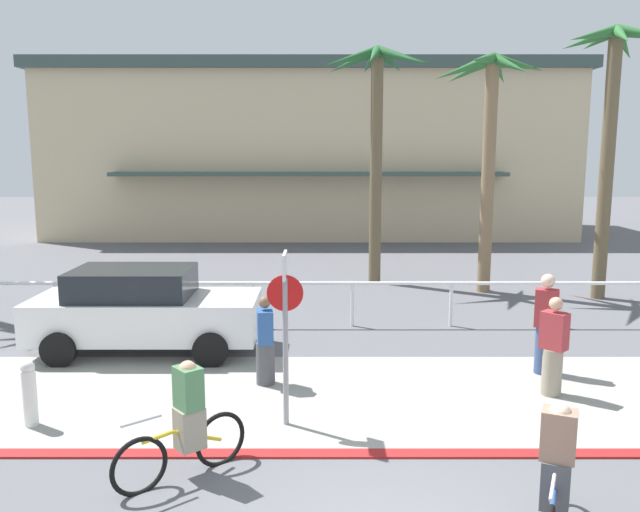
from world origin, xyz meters
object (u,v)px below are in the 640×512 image
(car_white_1, at_px, (140,310))
(pedestrian_0, at_px, (262,345))
(cyclist_yellow_1, at_px, (183,423))
(pedestrian_2, at_px, (550,350))
(palm_tree_4, at_px, (610,97))
(palm_tree_2, at_px, (374,108))
(pedestrian_1, at_px, (542,327))
(bollard_2, at_px, (26,393))
(palm_tree_3, at_px, (484,119))
(cyclist_blue_0, at_px, (553,477))
(stop_sign_bike_lane, at_px, (282,314))

(car_white_1, xyz_separation_m, pedestrian_0, (2.56, -1.82, -0.16))
(cyclist_yellow_1, height_order, pedestrian_2, pedestrian_2)
(palm_tree_4, xyz_separation_m, pedestrian_2, (-3.84, -7.04, -4.58))
(palm_tree_2, height_order, pedestrian_2, palm_tree_2)
(car_white_1, height_order, pedestrian_1, pedestrian_1)
(palm_tree_2, distance_m, palm_tree_4, 6.32)
(bollard_2, bearing_deg, palm_tree_4, 34.85)
(pedestrian_1, bearing_deg, cyclist_yellow_1, -147.10)
(pedestrian_1, distance_m, pedestrian_2, 1.06)
(palm_tree_4, distance_m, cyclist_yellow_1, 14.17)
(bollard_2, distance_m, palm_tree_3, 13.35)
(bollard_2, height_order, palm_tree_2, palm_tree_2)
(pedestrian_0, bearing_deg, cyclist_blue_0, -53.18)
(cyclist_yellow_1, relative_size, pedestrian_1, 0.82)
(bollard_2, distance_m, cyclist_blue_0, 7.15)
(pedestrian_2, bearing_deg, car_white_1, 162.34)
(stop_sign_bike_lane, relative_size, pedestrian_2, 1.55)
(bollard_2, distance_m, pedestrian_2, 8.08)
(pedestrian_0, bearing_deg, palm_tree_4, 37.40)
(pedestrian_0, xyz_separation_m, pedestrian_2, (4.72, -0.50, 0.05))
(pedestrian_1, bearing_deg, stop_sign_bike_lane, -154.21)
(pedestrian_2, bearing_deg, palm_tree_4, 61.39)
(stop_sign_bike_lane, xyz_separation_m, car_white_1, (-3.00, 3.47, -0.81))
(stop_sign_bike_lane, distance_m, palm_tree_3, 10.83)
(pedestrian_1, bearing_deg, car_white_1, 170.24)
(stop_sign_bike_lane, xyz_separation_m, cyclist_blue_0, (2.89, -2.80, -0.98))
(palm_tree_3, bearing_deg, pedestrian_1, -94.86)
(stop_sign_bike_lane, distance_m, car_white_1, 4.66)
(car_white_1, bearing_deg, cyclist_blue_0, -46.77)
(pedestrian_0, relative_size, pedestrian_1, 0.85)
(stop_sign_bike_lane, xyz_separation_m, palm_tree_2, (2.16, 10.28, 3.53))
(palm_tree_2, bearing_deg, pedestrian_1, -73.82)
(bollard_2, height_order, cyclist_blue_0, cyclist_blue_0)
(stop_sign_bike_lane, bearing_deg, bollard_2, -179.31)
(palm_tree_3, bearing_deg, palm_tree_2, 156.79)
(pedestrian_2, bearing_deg, cyclist_yellow_1, -154.15)
(car_white_1, distance_m, cyclist_yellow_1, 5.28)
(stop_sign_bike_lane, relative_size, pedestrian_0, 1.65)
(bollard_2, height_order, pedestrian_0, pedestrian_0)
(palm_tree_2, bearing_deg, palm_tree_3, -23.21)
(bollard_2, relative_size, pedestrian_0, 0.64)
(cyclist_blue_0, xyz_separation_m, pedestrian_1, (1.62, 4.98, 0.16))
(cyclist_blue_0, xyz_separation_m, pedestrian_2, (1.39, 3.95, 0.07))
(stop_sign_bike_lane, height_order, cyclist_blue_0, stop_sign_bike_lane)
(stop_sign_bike_lane, xyz_separation_m, palm_tree_4, (8.12, 8.19, 3.66))
(stop_sign_bike_lane, bearing_deg, car_white_1, 130.84)
(cyclist_yellow_1, distance_m, pedestrian_1, 6.73)
(cyclist_blue_0, relative_size, cyclist_yellow_1, 1.13)
(pedestrian_0, bearing_deg, car_white_1, 144.58)
(cyclist_yellow_1, bearing_deg, stop_sign_bike_lane, 52.31)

